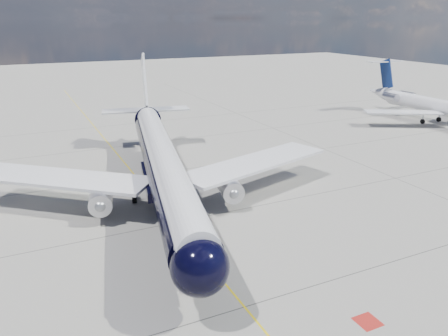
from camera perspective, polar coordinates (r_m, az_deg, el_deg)
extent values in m
plane|color=gray|center=(62.46, -12.59, 0.32)|extent=(320.00, 320.00, 0.00)
cube|color=#DDBF0B|center=(57.85, -11.42, -1.10)|extent=(0.16, 160.00, 0.01)
cube|color=maroon|center=(32.86, 18.25, -18.51)|extent=(1.60, 1.60, 0.01)
cylinder|color=black|center=(47.51, -7.89, 0.20)|extent=(11.76, 39.28, 3.93)
sphere|color=black|center=(28.83, -3.17, -12.76)|extent=(4.64, 4.64, 3.93)
cone|color=black|center=(70.77, -10.13, 6.84)|extent=(5.31, 7.88, 3.93)
cylinder|color=silver|center=(47.21, -7.95, 1.33)|extent=(11.33, 41.14, 3.07)
cube|color=black|center=(28.36, -3.11, -11.99)|extent=(2.68, 1.72, 0.57)
cube|color=silver|center=(49.51, -20.63, -1.24)|extent=(18.59, 16.64, 0.33)
cube|color=silver|center=(51.39, 4.07, 0.69)|extent=(20.51, 10.56, 0.33)
cube|color=black|center=(47.99, -7.82, -1.44)|extent=(6.34, 11.00, 1.03)
cylinder|color=#B5B5BC|center=(46.17, -15.81, -3.75)|extent=(3.23, 5.13, 2.32)
cylinder|color=#B5B5BC|center=(47.42, 0.60, -2.38)|extent=(3.23, 5.13, 2.32)
sphere|color=gray|center=(44.16, -15.87, -4.81)|extent=(1.34, 1.34, 1.14)
sphere|color=gray|center=(45.48, 1.29, -3.35)|extent=(1.34, 1.34, 1.14)
cube|color=silver|center=(46.08, -15.89, -2.76)|extent=(0.89, 3.29, 1.14)
cube|color=silver|center=(47.33, 0.54, -1.42)|extent=(0.89, 3.29, 1.14)
cube|color=silver|center=(69.37, -10.36, 11.01)|extent=(1.64, 6.49, 8.82)
cube|color=silver|center=(70.60, -10.17, 7.49)|extent=(13.84, 5.95, 0.23)
cylinder|color=gray|center=(33.48, -4.28, -14.02)|extent=(0.22, 0.22, 2.17)
cylinder|color=black|center=(33.97, -4.60, -15.37)|extent=(0.33, 0.75, 0.72)
cylinder|color=black|center=(34.02, -3.89, -15.29)|extent=(0.33, 0.75, 0.72)
cylinder|color=gray|center=(49.79, -11.73, -2.75)|extent=(0.32, 0.32, 1.96)
cylinder|color=gray|center=(50.37, -4.20, -2.13)|extent=(0.32, 0.32, 1.96)
cylinder|color=black|center=(49.57, -11.63, -3.88)|extent=(0.68, 1.21, 1.14)
cylinder|color=black|center=(50.62, -11.70, -3.39)|extent=(0.68, 1.21, 1.14)
cylinder|color=black|center=(50.15, -4.06, -3.24)|extent=(0.68, 1.21, 1.14)
cylinder|color=black|center=(51.19, -4.29, -2.77)|extent=(0.68, 1.21, 1.14)
cylinder|color=silver|center=(94.16, 26.14, 7.22)|extent=(3.56, 24.28, 2.97)
cone|color=silver|center=(104.84, 19.55, 9.32)|extent=(3.11, 5.57, 2.97)
cube|color=silver|center=(89.30, 22.31, 6.76)|extent=(13.72, 9.82, 0.24)
cylinder|color=#B5B5BC|center=(98.97, 20.95, 8.65)|extent=(1.74, 3.56, 1.65)
cylinder|color=#B5B5BC|center=(102.25, 22.83, 8.72)|extent=(1.74, 3.56, 1.65)
cube|color=silver|center=(99.35, 21.18, 8.66)|extent=(1.14, 1.79, 0.20)
cube|color=silver|center=(101.86, 22.61, 8.71)|extent=(1.14, 1.79, 0.20)
cube|color=#0B1C4D|center=(103.12, 20.44, 11.41)|extent=(0.38, 4.63, 6.75)
cube|color=silver|center=(103.33, 20.35, 12.91)|extent=(8.86, 2.42, 0.18)
cylinder|color=gray|center=(93.64, 24.54, 5.90)|extent=(0.23, 0.23, 1.87)
cylinder|color=gray|center=(96.94, 26.30, 6.05)|extent=(0.23, 0.23, 1.87)
cylinder|color=black|center=(93.75, 24.49, 5.56)|extent=(0.37, 0.93, 0.92)
cylinder|color=black|center=(97.06, 26.25, 5.71)|extent=(0.37, 0.93, 0.92)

